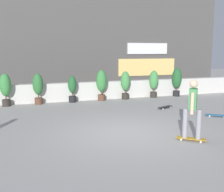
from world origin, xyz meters
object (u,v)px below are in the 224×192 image
(potted_plant_1, at_px, (5,87))
(potted_plant_2, at_px, (38,87))
(potted_plant_5, at_px, (125,83))
(skateboard_aside, at_px, (217,115))
(potted_plant_7, at_px, (177,80))
(skater_by_wall_right, at_px, (193,107))
(skateboard_near_camera, at_px, (165,107))
(potted_plant_6, at_px, (154,82))
(potted_plant_3, at_px, (72,88))
(potted_plant_4, at_px, (101,83))

(potted_plant_1, xyz_separation_m, potted_plant_2, (1.41, 0.00, -0.03))
(potted_plant_5, distance_m, skateboard_aside, 5.12)
(potted_plant_7, bearing_deg, skater_by_wall_right, -118.56)
(potted_plant_1, distance_m, potted_plant_7, 8.74)
(potted_plant_1, height_order, potted_plant_5, potted_plant_1)
(potted_plant_2, height_order, skateboard_near_camera, potted_plant_2)
(potted_plant_6, bearing_deg, skateboard_aside, -86.84)
(potted_plant_6, relative_size, skateboard_aside, 1.87)
(potted_plant_1, bearing_deg, potted_plant_5, 0.00)
(potted_plant_3, height_order, skateboard_aside, potted_plant_3)
(skateboard_near_camera, bearing_deg, potted_plant_1, 157.45)
(potted_plant_6, bearing_deg, potted_plant_5, 180.00)
(potted_plant_4, xyz_separation_m, skateboard_aside, (3.14, -4.70, -0.83))
(potted_plant_5, bearing_deg, potted_plant_6, 0.00)
(potted_plant_1, xyz_separation_m, potted_plant_7, (8.74, 0.00, 0.04))
(skater_by_wall_right, bearing_deg, potted_plant_3, 106.65)
(skateboard_aside, bearing_deg, potted_plant_5, 111.73)
(skater_by_wall_right, distance_m, skateboard_near_camera, 4.45)
(potted_plant_1, height_order, potted_plant_7, potted_plant_7)
(potted_plant_1, bearing_deg, potted_plant_4, 0.00)
(potted_plant_5, distance_m, skater_by_wall_right, 6.84)
(potted_plant_5, bearing_deg, skateboard_aside, -68.27)
(potted_plant_4, relative_size, potted_plant_5, 1.07)
(potted_plant_6, distance_m, skateboard_aside, 4.77)
(potted_plant_1, height_order, skater_by_wall_right, skater_by_wall_right)
(potted_plant_7, relative_size, skateboard_aside, 2.00)
(potted_plant_5, xyz_separation_m, potted_plant_6, (1.62, 0.00, 0.00))
(potted_plant_2, relative_size, potted_plant_4, 0.94)
(potted_plant_2, distance_m, potted_plant_6, 5.94)
(potted_plant_1, xyz_separation_m, potted_plant_3, (3.00, 0.00, -0.15))
(potted_plant_7, bearing_deg, skateboard_near_camera, -129.16)
(potted_plant_6, bearing_deg, potted_plant_1, 180.00)
(potted_plant_3, xyz_separation_m, potted_plant_5, (2.73, -0.00, 0.12))
(potted_plant_1, xyz_separation_m, skater_by_wall_right, (5.03, -6.81, 0.09))
(potted_plant_5, distance_m, potted_plant_7, 3.01)
(potted_plant_1, bearing_deg, skateboard_aside, -31.74)
(skater_by_wall_right, xyz_separation_m, skateboard_near_camera, (1.50, 4.09, -0.88))
(potted_plant_6, bearing_deg, skateboard_near_camera, -106.73)
(potted_plant_1, relative_size, potted_plant_5, 1.03)
(potted_plant_1, relative_size, skateboard_aside, 1.92)
(potted_plant_4, xyz_separation_m, potted_plant_5, (1.27, -0.00, -0.07))
(potted_plant_1, distance_m, skateboard_near_camera, 7.11)
(skateboard_near_camera, distance_m, skateboard_aside, 2.26)
(potted_plant_2, bearing_deg, potted_plant_4, 0.00)
(potted_plant_2, xyz_separation_m, potted_plant_6, (5.94, -0.00, -0.00))
(potted_plant_5, relative_size, skateboard_near_camera, 1.76)
(skater_by_wall_right, height_order, skateboard_near_camera, skater_by_wall_right)
(potted_plant_1, xyz_separation_m, skateboard_aside, (7.60, -4.70, -0.79))
(potted_plant_5, relative_size, skateboard_aside, 1.86)
(skateboard_near_camera, bearing_deg, potted_plant_2, 152.11)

